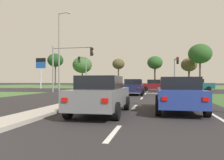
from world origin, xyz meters
TOP-DOWN VIEW (x-y plane):
  - ground_plane at (0.00, 30.00)m, footprint 200.00×200.00m
  - grass_verge_far_left at (-25.50, 54.50)m, footprint 35.00×35.00m
  - median_island_near at (0.00, 11.00)m, footprint 1.20×22.00m
  - median_island_far at (0.00, 55.00)m, footprint 1.20×36.00m
  - lane_dash_near at (3.50, 3.73)m, footprint 0.14×2.00m
  - lane_dash_second at (3.50, 9.73)m, footprint 0.14×2.00m
  - lane_dash_third at (3.50, 15.73)m, footprint 0.14×2.00m
  - lane_dash_fourth at (3.50, 21.73)m, footprint 0.14×2.00m
  - lane_dash_fifth at (3.50, 27.73)m, footprint 0.14×2.00m
  - edge_line_right at (6.85, 12.00)m, footprint 0.14×24.00m
  - stop_bar_near at (3.80, 23.00)m, footprint 6.40×0.50m
  - crosswalk_bar_near at (-6.40, 24.80)m, footprint 0.70×2.80m
  - crosswalk_bar_second at (-5.25, 24.80)m, footprint 0.70×2.80m
  - crosswalk_bar_third at (-4.10, 24.80)m, footprint 0.70×2.80m
  - crosswalk_bar_fourth at (-2.95, 24.80)m, footprint 0.70×2.80m
  - crosswalk_bar_fifth at (-1.80, 24.80)m, footprint 0.70×2.80m
  - crosswalk_bar_sixth at (-0.65, 24.80)m, footprint 0.70×2.80m
  - crosswalk_bar_seventh at (0.50, 24.80)m, footprint 0.70×2.80m
  - car_maroon_near at (4.58, 28.71)m, footprint 4.29×2.05m
  - car_teal_second at (9.93, 30.45)m, footprint 4.50×1.95m
  - car_silver_third at (-2.36, 60.80)m, footprint 1.98×4.19m
  - car_grey_fourth at (2.36, 7.02)m, footprint 1.98×4.49m
  - car_navy_fifth at (2.44, 20.12)m, footprint 1.97×4.39m
  - car_blue_sixth at (5.58, 8.38)m, footprint 2.03×4.48m
  - traffic_signal_far_left at (-7.60, 35.15)m, footprint 0.32×4.09m
  - traffic_signal_near_left at (-5.70, 23.40)m, footprint 5.17×0.32m
  - traffic_signal_far_right at (7.60, 34.34)m, footprint 0.32×5.77m
  - street_lamp_second at (-8.30, 27.00)m, footprint 1.96×0.67m
  - pedestrian_at_median at (-0.13, 38.26)m, footprint 0.34×0.34m
  - fuel_price_totem at (-15.73, 35.51)m, footprint 1.80×0.24m
  - treeline_near at (-23.87, 59.04)m, footprint 4.52×4.52m
  - treeline_second at (-15.95, 59.54)m, footprint 5.46×5.46m
  - treeline_third at (-5.86, 61.45)m, footprint 3.46×3.46m
  - treeline_fourth at (4.31, 59.20)m, footprint 4.03×4.03m
  - treeline_fifth at (15.06, 55.87)m, footprint 5.58×5.58m
  - treeline_sixth at (13.26, 61.35)m, footprint 4.19×4.19m

SIDE VIEW (x-z plane):
  - ground_plane at x=0.00m, z-range 0.00..0.00m
  - grass_verge_far_left at x=-25.50m, z-range 0.00..0.01m
  - lane_dash_near at x=3.50m, z-range 0.00..0.01m
  - lane_dash_second at x=3.50m, z-range 0.00..0.01m
  - lane_dash_third at x=3.50m, z-range 0.00..0.01m
  - lane_dash_fourth at x=3.50m, z-range 0.00..0.01m
  - lane_dash_fifth at x=3.50m, z-range 0.00..0.01m
  - edge_line_right at x=6.85m, z-range 0.00..0.01m
  - stop_bar_near at x=3.80m, z-range 0.00..0.01m
  - crosswalk_bar_near at x=-6.40m, z-range 0.00..0.01m
  - crosswalk_bar_second at x=-5.25m, z-range 0.00..0.01m
  - crosswalk_bar_third at x=-4.10m, z-range 0.00..0.01m
  - crosswalk_bar_fourth at x=-2.95m, z-range 0.00..0.01m
  - crosswalk_bar_fifth at x=-1.80m, z-range 0.00..0.01m
  - crosswalk_bar_sixth at x=-0.65m, z-range 0.00..0.01m
  - crosswalk_bar_seventh at x=0.50m, z-range 0.00..0.01m
  - median_island_near at x=0.00m, z-range 0.00..0.14m
  - median_island_far at x=0.00m, z-range 0.00..0.14m
  - car_silver_third at x=-2.36m, z-range 0.02..1.53m
  - car_navy_fifth at x=2.44m, z-range 0.02..1.55m
  - car_blue_sixth at x=5.58m, z-range 0.02..1.55m
  - car_maroon_near at x=4.58m, z-range 0.02..1.55m
  - car_grey_fourth at x=2.36m, z-range 0.02..1.58m
  - car_teal_second at x=9.93m, z-range 0.01..1.62m
  - pedestrian_at_median at x=-0.13m, z-range 0.31..1.99m
  - traffic_signal_far_right at x=7.60m, z-range 1.03..6.04m
  - traffic_signal_far_left at x=-7.60m, z-range 1.02..6.58m
  - traffic_signal_near_left at x=-5.70m, z-range 1.08..6.62m
  - fuel_price_totem at x=-15.73m, z-range 1.25..6.70m
  - treeline_sixth at x=13.26m, z-range 1.89..9.33m
  - street_lamp_second at x=-8.30m, z-range 0.52..11.17m
  - treeline_second at x=-15.95m, z-range 1.76..9.96m
  - treeline_third at x=-5.86m, z-range 2.28..9.90m
  - treeline_fourth at x=4.31m, z-range 2.19..10.11m
  - treeline_near at x=-23.87m, z-range 2.66..11.89m
  - treeline_fifth at x=15.06m, z-range 2.74..13.03m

